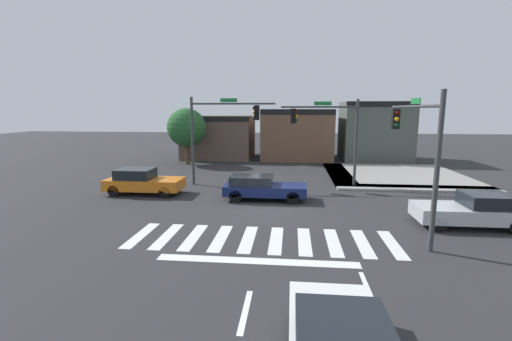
# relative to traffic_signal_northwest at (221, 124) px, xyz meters

# --- Properties ---
(ground_plane) EXTENTS (120.00, 120.00, 0.00)m
(ground_plane) POSITION_rel_traffic_signal_northwest_xyz_m (3.55, -5.35, -4.05)
(ground_plane) COLOR #2B2B2D
(crosswalk_near) EXTENTS (10.34, 2.94, 0.01)m
(crosswalk_near) POSITION_rel_traffic_signal_northwest_xyz_m (3.55, -9.85, -4.05)
(crosswalk_near) COLOR silver
(crosswalk_near) RESTS_ON ground_plane
(bike_detector_marking) EXTENTS (1.16, 1.16, 0.01)m
(bike_detector_marking) POSITION_rel_traffic_signal_northwest_xyz_m (5.30, -13.97, -4.05)
(bike_detector_marking) COLOR yellow
(bike_detector_marking) RESTS_ON ground_plane
(curb_corner_northeast) EXTENTS (10.00, 10.60, 0.15)m
(curb_corner_northeast) POSITION_rel_traffic_signal_northwest_xyz_m (12.04, 4.06, -3.98)
(curb_corner_northeast) COLOR gray
(curb_corner_northeast) RESTS_ON ground_plane
(storefront_row) EXTENTS (22.52, 6.95, 5.76)m
(storefront_row) POSITION_rel_traffic_signal_northwest_xyz_m (5.43, 13.84, -1.49)
(storefront_row) COLOR brown
(storefront_row) RESTS_ON ground_plane
(traffic_signal_northwest) EXTENTS (5.58, 0.32, 5.83)m
(traffic_signal_northwest) POSITION_rel_traffic_signal_northwest_xyz_m (0.00, 0.00, 0.00)
(traffic_signal_northwest) COLOR #383A3D
(traffic_signal_northwest) RESTS_ON ground_plane
(traffic_signal_northeast) EXTENTS (4.92, 0.32, 5.66)m
(traffic_signal_northeast) POSITION_rel_traffic_signal_northwest_xyz_m (6.94, 0.21, -0.17)
(traffic_signal_northeast) COLOR #383A3D
(traffic_signal_northeast) RESTS_ON ground_plane
(traffic_signal_southeast) EXTENTS (0.32, 6.05, 5.68)m
(traffic_signal_southeast) POSITION_rel_traffic_signal_northwest_xyz_m (9.63, -8.04, -0.14)
(traffic_signal_southeast) COLOR #383A3D
(traffic_signal_southeast) RESTS_ON ground_plane
(car_silver) EXTENTS (4.39, 1.91, 1.47)m
(car_silver) POSITION_rel_traffic_signal_northwest_xyz_m (12.45, -7.36, -3.33)
(car_silver) COLOR #B7BABF
(car_silver) RESTS_ON ground_plane
(car_navy) EXTENTS (4.56, 1.83, 1.36)m
(car_navy) POSITION_rel_traffic_signal_northwest_xyz_m (2.99, -3.66, -3.34)
(car_navy) COLOR #141E4C
(car_navy) RESTS_ON ground_plane
(car_orange) EXTENTS (4.50, 1.92, 1.53)m
(car_orange) POSITION_rel_traffic_signal_northwest_xyz_m (-4.23, -3.00, -3.29)
(car_orange) COLOR orange
(car_orange) RESTS_ON ground_plane
(roadside_tree) EXTENTS (3.52, 3.52, 5.16)m
(roadside_tree) POSITION_rel_traffic_signal_northwest_xyz_m (-4.95, 8.65, -0.67)
(roadside_tree) COLOR #4C3823
(roadside_tree) RESTS_ON ground_plane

